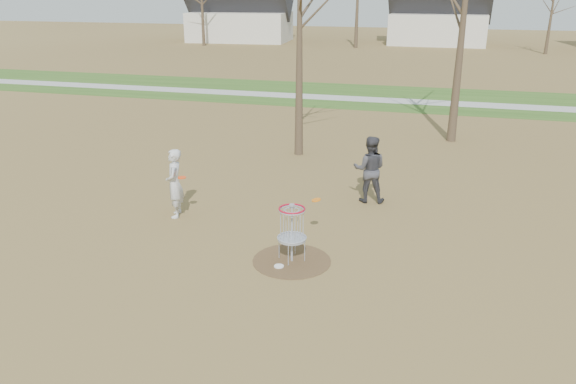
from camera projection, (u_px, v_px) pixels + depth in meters
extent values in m
plane|color=brown|center=(292.00, 261.00, 12.81)|extent=(160.00, 160.00, 0.00)
cube|color=#2D5119|center=(387.00, 97.00, 31.83)|extent=(160.00, 8.00, 0.01)
cube|color=#9E9E99|center=(385.00, 100.00, 30.92)|extent=(160.00, 1.50, 0.01)
cylinder|color=#47331E|center=(292.00, 261.00, 12.81)|extent=(1.80, 1.80, 0.01)
imported|color=silver|center=(175.00, 183.00, 15.01)|extent=(0.64, 0.79, 1.88)
imported|color=#3A3A3F|center=(370.00, 169.00, 16.07)|extent=(1.02, 0.84, 1.94)
cylinder|color=white|center=(279.00, 266.00, 12.52)|extent=(0.22, 0.22, 0.02)
cylinder|color=orange|center=(316.00, 200.00, 13.42)|extent=(0.22, 0.22, 0.08)
cylinder|color=#FF400D|center=(182.00, 177.00, 14.69)|extent=(0.22, 0.22, 0.02)
cylinder|color=#9EA3AD|center=(292.00, 234.00, 12.58)|extent=(0.05, 0.05, 1.35)
cylinder|color=#9EA3AD|center=(292.00, 239.00, 12.62)|extent=(0.64, 0.64, 0.04)
torus|color=#9EA3AD|center=(292.00, 210.00, 12.38)|extent=(0.60, 0.60, 0.04)
torus|color=#B10B23|center=(292.00, 209.00, 12.37)|extent=(0.60, 0.60, 0.04)
cone|color=#382B1E|center=(299.00, 52.00, 19.71)|extent=(0.32, 0.32, 7.50)
cone|color=#382B1E|center=(462.00, 33.00, 21.35)|extent=(0.36, 0.36, 8.50)
cone|color=#382B1E|center=(202.00, 6.00, 58.55)|extent=(0.36, 0.36, 8.00)
cone|color=#382B1E|center=(357.00, 2.00, 56.23)|extent=(0.40, 0.40, 9.00)
cone|color=#382B1E|center=(551.00, 15.00, 51.20)|extent=(0.32, 0.32, 7.00)
cube|color=silver|center=(240.00, 27.00, 64.32)|extent=(11.46, 7.75, 3.20)
cube|color=silver|center=(438.00, 29.00, 60.67)|extent=(10.24, 7.34, 3.20)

